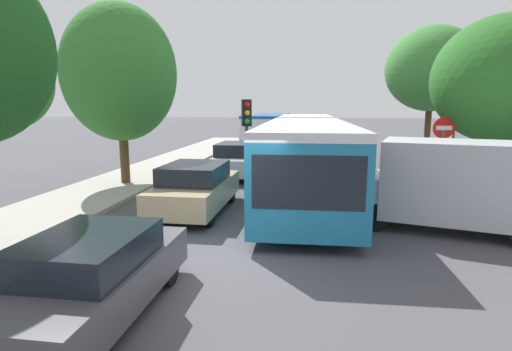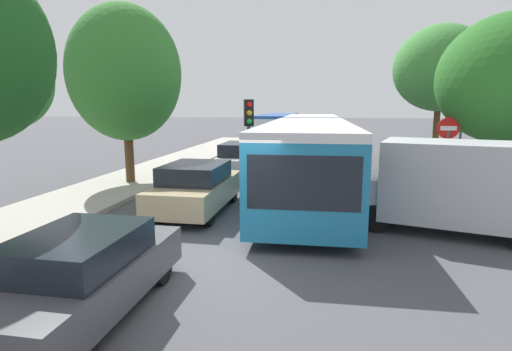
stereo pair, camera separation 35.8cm
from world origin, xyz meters
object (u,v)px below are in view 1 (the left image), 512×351
object	(u,v)px
tree_right_near	(504,80)
tree_right_mid	(432,69)
queued_car_silver	(238,159)
direction_sign_post	(455,122)
articulated_bus	(306,145)
no_entry_sign	(442,146)
city_bus_rear	(269,127)
white_van	(457,183)
queued_car_graphite	(93,276)
tree_left_mid	(118,76)
queued_car_tan	(196,188)
traffic_light	(247,126)

from	to	relation	value
tree_right_near	tree_right_mid	world-z (taller)	tree_right_mid
queued_car_silver	direction_sign_post	size ratio (longest dim) A/B	1.23
articulated_bus	queued_car_silver	size ratio (longest dim) A/B	4.03
articulated_bus	no_entry_sign	size ratio (longest dim) A/B	6.34
city_bus_rear	direction_sign_post	distance (m)	18.11
tree_right_near	articulated_bus	bearing A→B (deg)	157.85
articulated_bus	queued_car_silver	world-z (taller)	articulated_bus
white_van	queued_car_graphite	bearing A→B (deg)	53.58
white_van	no_entry_sign	xyz separation A→B (m)	(0.62, 3.34, 0.64)
tree_right_near	tree_right_mid	xyz separation A→B (m)	(0.21, 8.94, 1.12)
queued_car_silver	tree_left_mid	bearing A→B (deg)	124.57
queued_car_tan	tree_right_mid	world-z (taller)	tree_right_mid
queued_car_graphite	tree_left_mid	world-z (taller)	tree_left_mid
direction_sign_post	tree_right_mid	size ratio (longest dim) A/B	0.49
queued_car_tan	tree_right_near	size ratio (longest dim) A/B	0.70
tree_left_mid	tree_right_mid	bearing A→B (deg)	31.08
queued_car_tan	direction_sign_post	size ratio (longest dim) A/B	1.19
queued_car_graphite	queued_car_tan	distance (m)	6.17
traffic_light	tree_right_near	world-z (taller)	tree_right_near
traffic_light	no_entry_sign	distance (m)	6.56
queued_car_silver	direction_sign_post	bearing A→B (deg)	-92.54
white_van	queued_car_silver	bearing A→B (deg)	-29.75
tree_left_mid	queued_car_silver	bearing A→B (deg)	33.69
city_bus_rear	queued_car_silver	distance (m)	15.05
city_bus_rear	queued_car_graphite	bearing A→B (deg)	-177.97
traffic_light	tree_right_mid	size ratio (longest dim) A/B	0.46
queued_car_tan	tree_left_mid	world-z (taller)	tree_left_mid
queued_car_tan	direction_sign_post	bearing A→B (deg)	-56.93
queued_car_graphite	tree_left_mid	size ratio (longest dim) A/B	0.55
queued_car_tan	traffic_light	distance (m)	3.01
direction_sign_post	tree_right_near	size ratio (longest dim) A/B	0.59
articulated_bus	traffic_light	size ratio (longest dim) A/B	5.26
traffic_light	no_entry_sign	bearing A→B (deg)	75.17
city_bus_rear	queued_car_graphite	size ratio (longest dim) A/B	2.98
city_bus_rear	tree_right_mid	distance (m)	14.16
traffic_light	queued_car_graphite	bearing A→B (deg)	-25.09
queued_car_silver	tree_right_near	xyz separation A→B (m)	(9.47, -3.38, 3.24)
queued_car_silver	traffic_light	distance (m)	4.65
queued_car_graphite	white_van	bearing A→B (deg)	-51.62
direction_sign_post	city_bus_rear	bearing A→B (deg)	-56.99
city_bus_rear	no_entry_sign	size ratio (longest dim) A/B	4.11
traffic_light	articulated_bus	bearing A→B (deg)	131.97
tree_right_near	direction_sign_post	bearing A→B (deg)	99.22
city_bus_rear	queued_car_graphite	distance (m)	27.53
queued_car_graphite	queued_car_silver	size ratio (longest dim) A/B	0.88
queued_car_silver	tree_right_near	world-z (taller)	tree_right_near
queued_car_silver	tree_left_mid	size ratio (longest dim) A/B	0.63
articulated_bus	no_entry_sign	distance (m)	5.49
no_entry_sign	articulated_bus	bearing A→B (deg)	-124.01
articulated_bus	city_bus_rear	size ratio (longest dim) A/B	1.54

